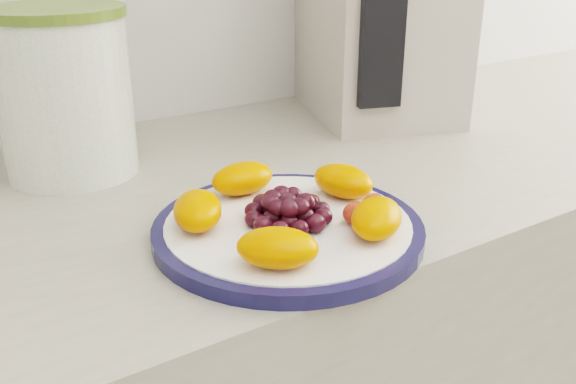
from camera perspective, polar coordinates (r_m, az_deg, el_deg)
plate_rim at (r=0.66m, az=-0.00°, el=-3.37°), size 0.28×0.28×0.01m
plate_face at (r=0.66m, az=-0.00°, el=-3.30°), size 0.25×0.25×0.02m
canister at (r=0.86m, az=-19.22°, el=7.93°), size 0.22×0.22×0.20m
canister_lid at (r=0.84m, az=-20.17°, el=14.85°), size 0.22×0.22×0.01m
appliance_body at (r=1.09m, az=8.03°, el=16.50°), size 0.29×0.35×0.37m
appliance_panel at (r=0.93m, az=8.46°, el=15.71°), size 0.07×0.04×0.27m
fruit_plate at (r=0.66m, az=0.23°, el=-1.26°), size 0.24×0.23×0.04m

